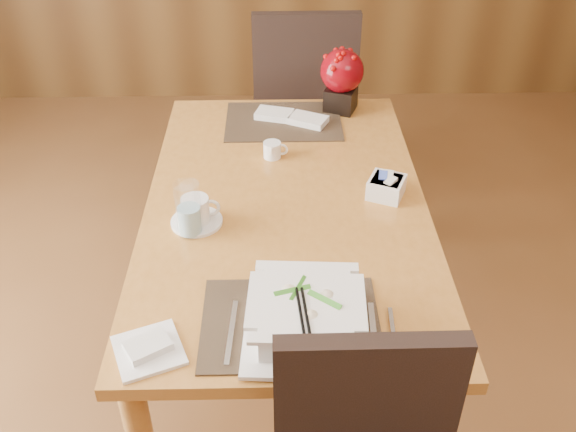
{
  "coord_description": "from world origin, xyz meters",
  "views": [
    {
      "loc": [
        -0.03,
        -1.11,
        1.92
      ],
      "look_at": [
        0.0,
        0.35,
        0.87
      ],
      "focal_mm": 40.0,
      "sensor_mm": 36.0,
      "label": 1
    }
  ],
  "objects_px": {
    "coffee_cup": "(196,213)",
    "water_glass": "(189,209)",
    "dining_table": "(286,225)",
    "berry_decor": "(342,77)",
    "bread_plate": "(149,350)",
    "far_chair": "(304,99)",
    "soup_setting": "(306,318)",
    "sugar_caddy": "(386,187)",
    "creamer_jug": "(272,150)"
  },
  "relations": [
    {
      "from": "coffee_cup",
      "to": "water_glass",
      "type": "bearing_deg",
      "value": -103.35
    },
    {
      "from": "dining_table",
      "to": "water_glass",
      "type": "height_order",
      "value": "water_glass"
    },
    {
      "from": "berry_decor",
      "to": "bread_plate",
      "type": "bearing_deg",
      "value": -114.07
    },
    {
      "from": "far_chair",
      "to": "soup_setting",
      "type": "bearing_deg",
      "value": 87.12
    },
    {
      "from": "soup_setting",
      "to": "far_chair",
      "type": "height_order",
      "value": "far_chair"
    },
    {
      "from": "sugar_caddy",
      "to": "far_chair",
      "type": "bearing_deg",
      "value": 101.69
    },
    {
      "from": "water_glass",
      "to": "bread_plate",
      "type": "xyz_separation_m",
      "value": [
        -0.05,
        -0.47,
        -0.08
      ]
    },
    {
      "from": "creamer_jug",
      "to": "sugar_caddy",
      "type": "distance_m",
      "value": 0.45
    },
    {
      "from": "coffee_cup",
      "to": "soup_setting",
      "type": "bearing_deg",
      "value": -56.82
    },
    {
      "from": "sugar_caddy",
      "to": "far_chair",
      "type": "relative_size",
      "value": 0.1
    },
    {
      "from": "dining_table",
      "to": "far_chair",
      "type": "relative_size",
      "value": 1.44
    },
    {
      "from": "sugar_caddy",
      "to": "berry_decor",
      "type": "relative_size",
      "value": 0.43
    },
    {
      "from": "soup_setting",
      "to": "coffee_cup",
      "type": "bearing_deg",
      "value": 126.52
    },
    {
      "from": "berry_decor",
      "to": "creamer_jug",
      "type": "bearing_deg",
      "value": -126.64
    },
    {
      "from": "water_glass",
      "to": "berry_decor",
      "type": "xyz_separation_m",
      "value": [
        0.52,
        0.82,
        0.06
      ]
    },
    {
      "from": "dining_table",
      "to": "sugar_caddy",
      "type": "relative_size",
      "value": 13.91
    },
    {
      "from": "creamer_jug",
      "to": "bread_plate",
      "type": "distance_m",
      "value": 0.96
    },
    {
      "from": "soup_setting",
      "to": "coffee_cup",
      "type": "xyz_separation_m",
      "value": [
        -0.31,
        0.48,
        -0.02
      ]
    },
    {
      "from": "bread_plate",
      "to": "far_chair",
      "type": "distance_m",
      "value": 1.79
    },
    {
      "from": "bread_plate",
      "to": "far_chair",
      "type": "relative_size",
      "value": 0.15
    },
    {
      "from": "water_glass",
      "to": "sugar_caddy",
      "type": "height_order",
      "value": "water_glass"
    },
    {
      "from": "soup_setting",
      "to": "sugar_caddy",
      "type": "bearing_deg",
      "value": 68.29
    },
    {
      "from": "dining_table",
      "to": "sugar_caddy",
      "type": "bearing_deg",
      "value": 4.35
    },
    {
      "from": "dining_table",
      "to": "soup_setting",
      "type": "bearing_deg",
      "value": -86.51
    },
    {
      "from": "creamer_jug",
      "to": "berry_decor",
      "type": "xyz_separation_m",
      "value": [
        0.28,
        0.37,
        0.11
      ]
    },
    {
      "from": "coffee_cup",
      "to": "berry_decor",
      "type": "relative_size",
      "value": 0.63
    },
    {
      "from": "water_glass",
      "to": "creamer_jug",
      "type": "relative_size",
      "value": 2.16
    },
    {
      "from": "sugar_caddy",
      "to": "bread_plate",
      "type": "bearing_deg",
      "value": -135.28
    },
    {
      "from": "soup_setting",
      "to": "creamer_jug",
      "type": "distance_m",
      "value": 0.88
    },
    {
      "from": "dining_table",
      "to": "bread_plate",
      "type": "xyz_separation_m",
      "value": [
        -0.34,
        -0.64,
        0.1
      ]
    },
    {
      "from": "creamer_jug",
      "to": "sugar_caddy",
      "type": "bearing_deg",
      "value": -30.16
    },
    {
      "from": "soup_setting",
      "to": "coffee_cup",
      "type": "relative_size",
      "value": 2.01
    },
    {
      "from": "water_glass",
      "to": "soup_setting",
      "type": "bearing_deg",
      "value": -52.7
    },
    {
      "from": "dining_table",
      "to": "sugar_caddy",
      "type": "height_order",
      "value": "sugar_caddy"
    },
    {
      "from": "dining_table",
      "to": "coffee_cup",
      "type": "distance_m",
      "value": 0.33
    },
    {
      "from": "soup_setting",
      "to": "water_glass",
      "type": "xyz_separation_m",
      "value": [
        -0.33,
        0.43,
        0.03
      ]
    },
    {
      "from": "dining_table",
      "to": "creamer_jug",
      "type": "distance_m",
      "value": 0.31
    },
    {
      "from": "coffee_cup",
      "to": "sugar_caddy",
      "type": "relative_size",
      "value": 1.47
    },
    {
      "from": "bread_plate",
      "to": "coffee_cup",
      "type": "bearing_deg",
      "value": 82.76
    },
    {
      "from": "berry_decor",
      "to": "far_chair",
      "type": "xyz_separation_m",
      "value": [
        -0.13,
        0.44,
        -0.31
      ]
    },
    {
      "from": "sugar_caddy",
      "to": "berry_decor",
      "type": "bearing_deg",
      "value": 98.45
    },
    {
      "from": "soup_setting",
      "to": "water_glass",
      "type": "relative_size",
      "value": 1.83
    },
    {
      "from": "water_glass",
      "to": "far_chair",
      "type": "xyz_separation_m",
      "value": [
        0.39,
        1.26,
        -0.25
      ]
    },
    {
      "from": "sugar_caddy",
      "to": "bread_plate",
      "type": "relative_size",
      "value": 0.69
    },
    {
      "from": "sugar_caddy",
      "to": "soup_setting",
      "type": "bearing_deg",
      "value": -115.05
    },
    {
      "from": "bread_plate",
      "to": "sugar_caddy",
      "type": "bearing_deg",
      "value": 44.72
    },
    {
      "from": "sugar_caddy",
      "to": "dining_table",
      "type": "bearing_deg",
      "value": -175.65
    },
    {
      "from": "bread_plate",
      "to": "water_glass",
      "type": "bearing_deg",
      "value": 83.45
    },
    {
      "from": "dining_table",
      "to": "berry_decor",
      "type": "height_order",
      "value": "berry_decor"
    },
    {
      "from": "soup_setting",
      "to": "sugar_caddy",
      "type": "xyz_separation_m",
      "value": [
        0.29,
        0.62,
        -0.03
      ]
    }
  ]
}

